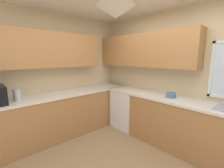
# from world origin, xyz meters

# --- Properties ---
(room_shell) EXTENTS (4.05, 3.52, 2.64)m
(room_shell) POSITION_xyz_m (-0.77, 0.59, 1.83)
(room_shell) COLOR beige
(room_shell) RESTS_ON ground_plane
(counter_run_left) EXTENTS (0.65, 3.13, 0.92)m
(counter_run_left) POSITION_xyz_m (-1.65, 0.00, 0.46)
(counter_run_left) COLOR #AD7542
(counter_run_left) RESTS_ON ground_plane
(counter_run_back) EXTENTS (3.14, 0.65, 0.92)m
(counter_run_back) POSITION_xyz_m (0.21, 1.39, 0.46)
(counter_run_back) COLOR #AD7542
(counter_run_back) RESTS_ON ground_plane
(dishwasher) EXTENTS (0.60, 0.60, 0.87)m
(dishwasher) POSITION_xyz_m (-0.99, 1.36, 0.44)
(dishwasher) COLOR white
(dishwasher) RESTS_ON ground_plane
(kettle) EXTENTS (0.12, 0.12, 0.21)m
(kettle) POSITION_xyz_m (-1.63, -0.76, 1.03)
(kettle) COLOR #B7B7BC
(kettle) RESTS_ON counter_run_left
(bowl) EXTENTS (0.18, 0.18, 0.09)m
(bowl) POSITION_xyz_m (0.04, 1.39, 0.96)
(bowl) COLOR #4C7099
(bowl) RESTS_ON counter_run_back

